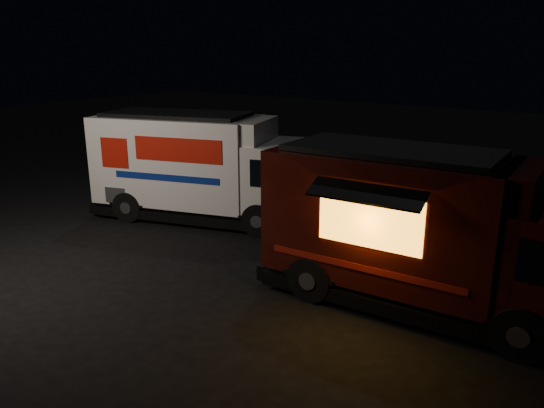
% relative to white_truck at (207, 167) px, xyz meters
% --- Properties ---
extents(ground, '(80.00, 80.00, 0.00)m').
position_rel_white_truck_xyz_m(ground, '(1.54, -3.17, -1.67)').
color(ground, black).
rests_on(ground, ground).
extents(white_truck, '(7.79, 4.64, 3.34)m').
position_rel_white_truck_xyz_m(white_truck, '(0.00, 0.00, 0.00)').
color(white_truck, white).
rests_on(white_truck, ground).
extents(red_truck, '(7.22, 2.97, 3.30)m').
position_rel_white_truck_xyz_m(red_truck, '(7.81, -1.74, -0.02)').
color(red_truck, '#380E0A').
rests_on(red_truck, ground).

